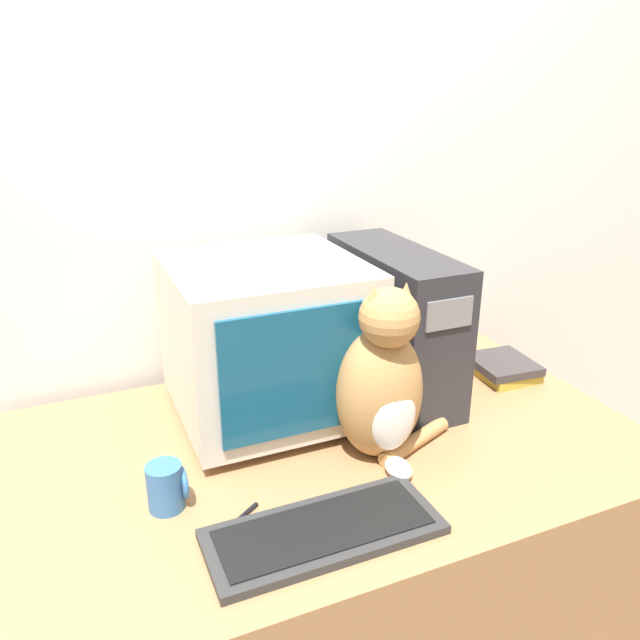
% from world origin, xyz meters
% --- Properties ---
extents(wall_back, '(7.00, 0.05, 2.50)m').
position_xyz_m(wall_back, '(0.00, 0.96, 1.25)').
color(wall_back, silver).
rests_on(wall_back, ground_plane).
extents(desk, '(1.44, 0.89, 0.77)m').
position_xyz_m(desk, '(0.00, 0.45, 0.39)').
color(desk, '#9E7047').
rests_on(desk, ground_plane).
extents(crt_monitor, '(0.44, 0.44, 0.39)m').
position_xyz_m(crt_monitor, '(-0.09, 0.62, 0.97)').
color(crt_monitor, beige).
rests_on(crt_monitor, desk).
extents(computer_tower, '(0.17, 0.48, 0.39)m').
position_xyz_m(computer_tower, '(0.25, 0.62, 0.96)').
color(computer_tower, '#28282D').
rests_on(computer_tower, desk).
extents(keyboard, '(0.44, 0.18, 0.02)m').
position_xyz_m(keyboard, '(-0.15, 0.15, 0.78)').
color(keyboard, '#2D2D2D').
rests_on(keyboard, desk).
extents(cat, '(0.29, 0.22, 0.41)m').
position_xyz_m(cat, '(0.07, 0.35, 0.95)').
color(cat, '#B7844C').
rests_on(cat, desk).
extents(book_stack, '(0.17, 0.18, 0.05)m').
position_xyz_m(book_stack, '(0.58, 0.56, 0.80)').
color(book_stack, gold).
rests_on(book_stack, desk).
extents(pen, '(0.13, 0.09, 0.01)m').
position_xyz_m(pen, '(-0.30, 0.24, 0.77)').
color(pen, black).
rests_on(pen, desk).
extents(mug, '(0.08, 0.07, 0.10)m').
position_xyz_m(mug, '(-0.39, 0.35, 0.82)').
color(mug, '#33669E').
rests_on(mug, desk).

